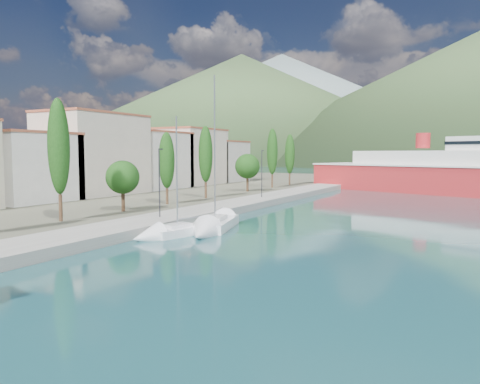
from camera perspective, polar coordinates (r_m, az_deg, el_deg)
The scene contains 9 objects.
ground at distance 138.45m, azimuth 20.86°, elevation 1.75°, with size 1400.00×1400.00×0.00m, color #19474B.
quay at distance 50.60m, azimuth -2.71°, elevation -2.12°, with size 5.00×88.00×0.80m, color gray.
land_strip at distance 83.10m, azimuth -22.19°, elevation 0.18°, with size 70.00×148.00×0.70m, color #565644.
town_buildings at distance 72.72m, azimuth -14.11°, elevation 3.90°, with size 9.20×69.20×11.30m.
tree_row at distance 58.73m, azimuth -4.98°, elevation 3.97°, with size 3.72×62.93×10.34m.
lamp_posts at distance 40.83m, azimuth -10.91°, elevation 1.35°, with size 0.15×47.21×6.06m.
sailboat_near at distance 36.28m, azimuth -9.33°, elevation -5.09°, with size 3.94×7.34×10.11m.
sailboat_mid at distance 38.10m, azimuth -3.77°, elevation -4.49°, with size 5.17×9.98×13.90m.
ferry at distance 81.17m, azimuth 25.97°, elevation 1.93°, with size 52.73×28.35×10.35m.
Camera 1 is at (16.44, -17.32, 6.42)m, focal length 35.00 mm.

